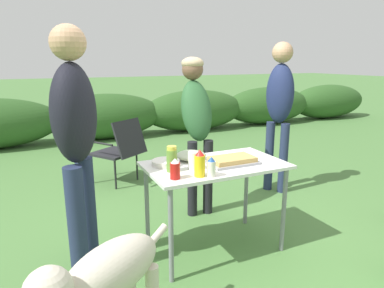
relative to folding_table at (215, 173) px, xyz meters
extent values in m
plane|color=#4C7A3D|center=(0.00, 0.00, -0.66)|extent=(60.00, 60.00, 0.00)
ellipsoid|color=#2D5623|center=(0.00, 4.57, -0.21)|extent=(2.40, 0.90, 0.90)
ellipsoid|color=#2D5623|center=(2.00, 4.57, -0.21)|extent=(2.40, 0.90, 0.90)
ellipsoid|color=#2D5623|center=(4.00, 4.57, -0.21)|extent=(2.40, 0.90, 0.90)
ellipsoid|color=#2D5623|center=(6.00, 4.57, -0.21)|extent=(2.40, 0.90, 0.90)
cube|color=silver|center=(0.00, 0.00, 0.06)|extent=(1.10, 0.64, 0.02)
cylinder|color=gray|center=(-0.49, -0.27, -0.31)|extent=(0.04, 0.04, 0.71)
cylinder|color=gray|center=(0.49, -0.27, -0.31)|extent=(0.04, 0.04, 0.71)
cylinder|color=gray|center=(-0.49, 0.27, -0.31)|extent=(0.04, 0.04, 0.71)
cylinder|color=gray|center=(0.49, 0.27, -0.31)|extent=(0.04, 0.04, 0.71)
cube|color=#9E9EA3|center=(0.12, -0.06, 0.09)|extent=(0.40, 0.24, 0.02)
cube|color=tan|center=(0.12, -0.06, 0.11)|extent=(0.35, 0.21, 0.04)
cylinder|color=white|center=(-0.37, 0.13, 0.10)|extent=(0.22, 0.22, 0.04)
ellipsoid|color=#ADBC99|center=(-0.13, 0.18, 0.12)|extent=(0.24, 0.24, 0.08)
cylinder|color=white|center=(-0.22, -0.06, 0.14)|extent=(0.08, 0.08, 0.14)
cylinder|color=olive|center=(-0.38, -0.03, 0.16)|extent=(0.08, 0.08, 0.16)
cylinder|color=#D1CC47|center=(-0.38, -0.03, 0.25)|extent=(0.07, 0.07, 0.03)
cylinder|color=red|center=(-0.42, -0.19, 0.13)|extent=(0.07, 0.07, 0.11)
cone|color=white|center=(-0.42, -0.19, 0.21)|extent=(0.06, 0.06, 0.03)
cylinder|color=silver|center=(-0.17, -0.26, 0.13)|extent=(0.06, 0.06, 0.11)
cone|color=#194793|center=(-0.17, -0.26, 0.21)|extent=(0.05, 0.05, 0.03)
cylinder|color=yellow|center=(-0.25, -0.22, 0.15)|extent=(0.08, 0.08, 0.15)
cone|color=red|center=(-0.25, -0.22, 0.25)|extent=(0.06, 0.06, 0.04)
cylinder|color=black|center=(0.10, 0.65, -0.28)|extent=(0.10, 0.10, 0.77)
cylinder|color=black|center=(0.27, 0.64, -0.28)|extent=(0.10, 0.10, 0.77)
ellipsoid|color=#28562D|center=(0.20, 0.76, 0.39)|extent=(0.35, 0.46, 0.66)
sphere|color=brown|center=(0.21, 0.87, 0.79)|extent=(0.21, 0.21, 0.21)
ellipsoid|color=tan|center=(0.21, 0.87, 0.84)|extent=(0.22, 0.22, 0.13)
cylinder|color=#232D4C|center=(-1.07, 0.04, -0.24)|extent=(0.13, 0.13, 0.85)
cylinder|color=#232D4C|center=(-0.97, 0.23, -0.24)|extent=(0.13, 0.13, 0.85)
ellipsoid|color=black|center=(-1.02, 0.13, 0.53)|extent=(0.44, 0.49, 0.68)
sphere|color=tan|center=(-1.02, 0.13, 0.98)|extent=(0.23, 0.23, 0.23)
cylinder|color=#232D4C|center=(1.25, 0.91, -0.25)|extent=(0.10, 0.10, 0.83)
cylinder|color=#232D4C|center=(1.34, 0.77, -0.25)|extent=(0.10, 0.10, 0.83)
ellipsoid|color=navy|center=(1.29, 0.84, 0.51)|extent=(0.36, 0.39, 0.67)
sphere|color=tan|center=(1.29, 0.84, 0.96)|extent=(0.23, 0.23, 0.23)
ellipsoid|color=beige|center=(-0.99, -0.75, -0.13)|extent=(0.65, 0.54, 0.26)
cylinder|color=beige|center=(-0.70, -0.57, -0.12)|extent=(0.18, 0.14, 0.10)
cube|color=#232328|center=(-0.38, 1.97, -0.28)|extent=(0.64, 0.64, 0.03)
cube|color=#232328|center=(-0.23, 1.73, -0.05)|extent=(0.47, 0.39, 0.44)
cylinder|color=black|center=(-0.44, 1.69, -0.47)|extent=(0.02, 0.02, 0.38)
cylinder|color=black|center=(-0.11, 1.91, -0.47)|extent=(0.02, 0.02, 0.38)
cylinder|color=black|center=(-0.66, 2.02, -0.47)|extent=(0.02, 0.02, 0.38)
cylinder|color=black|center=(-0.33, 2.24, -0.47)|extent=(0.02, 0.02, 0.38)
cylinder|color=black|center=(-0.58, 1.84, -0.10)|extent=(0.25, 0.36, 0.02)
cylinder|color=black|center=(-0.19, 2.10, -0.10)|extent=(0.25, 0.36, 0.02)
camera|label=1|loc=(-1.26, -2.27, 0.88)|focal=32.00mm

